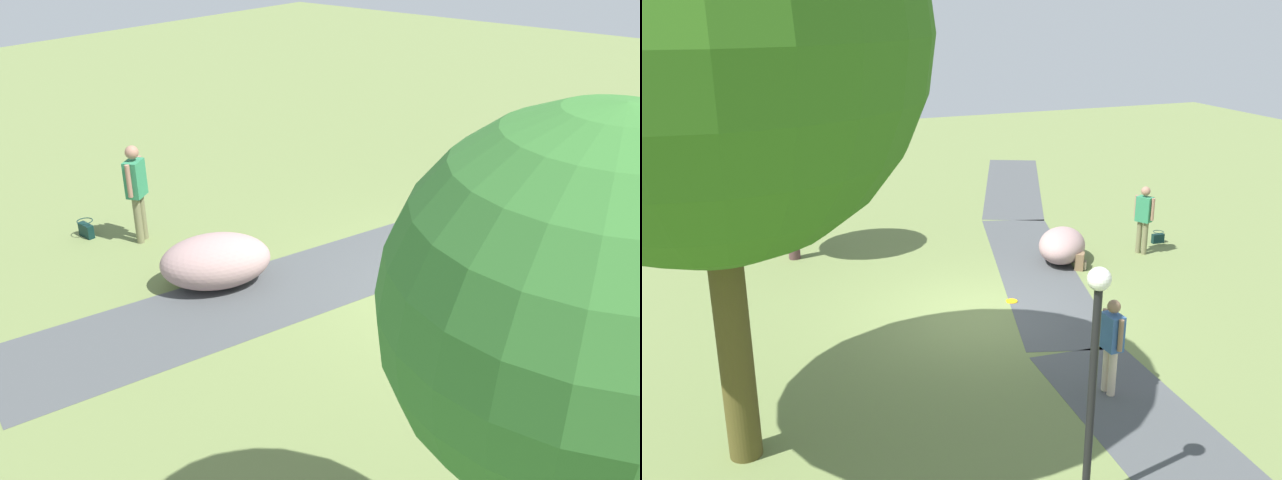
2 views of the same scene
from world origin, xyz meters
The scene contains 12 objects.
ground_plane centered at (0.00, 0.00, 0.00)m, with size 48.00×48.00×0.00m, color olive.
footpath_segment_mid centered at (1.81, -2.21, 0.00)m, with size 8.17×4.02×0.01m.
footpath_segment_far centered at (9.27, -5.04, 0.00)m, with size 8.01×4.96×0.01m.
large_shade_tree centered at (-3.09, 4.74, 5.60)m, with size 5.41×5.41×8.33m.
young_tree_near_path centered at (4.67, 2.93, 3.12)m, with size 2.38×2.38×4.34m.
lamp_post centered at (-5.64, 0.86, 1.97)m, with size 0.28×0.28×3.16m.
lawn_boulder centered at (2.19, -3.05, 0.40)m, with size 1.99×1.85×0.80m.
woman_with_handbag centered at (1.97, -5.16, 0.99)m, with size 0.47×0.38×1.71m.
man_near_boulder centered at (-3.46, -0.83, 0.93)m, with size 0.52×0.25×1.61m.
handbag_on_grass centered at (2.50, -6.03, 0.14)m, with size 0.28×0.32×0.31m.
backpack_by_boulder centered at (1.54, -3.18, 0.19)m, with size 0.35×0.35×0.40m.
frisbee_on_grass centered at (0.40, -0.91, 0.01)m, with size 0.24×0.24×0.02m.
Camera 2 is at (-12.06, 4.97, 6.01)m, focal length 40.19 mm.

